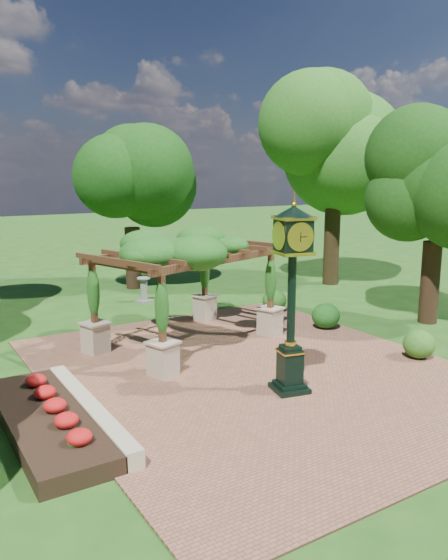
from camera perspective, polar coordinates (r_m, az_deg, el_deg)
ground at (r=13.82m, az=5.59°, el=-10.70°), size 120.00×120.00×0.00m
brick_plaza at (r=14.56m, az=3.17°, el=-9.42°), size 10.00×12.00×0.04m
border_wall at (r=12.16m, az=-13.89°, el=-13.10°), size 0.35×5.00×0.40m
flower_bed at (r=11.96m, az=-18.10°, el=-13.87°), size 1.50×5.00×0.36m
pedestal_clock at (r=12.57m, az=7.12°, el=-0.23°), size 1.04×1.04×4.46m
pergola at (r=16.16m, az=-3.97°, el=2.85°), size 6.21×4.87×3.42m
sundial at (r=22.20m, az=-8.36°, el=-1.19°), size 0.74×0.74×1.01m
shrub_front at (r=16.25m, az=19.70°, el=-6.33°), size 1.10×1.10×0.79m
shrub_mid at (r=18.49m, az=10.58°, el=-3.69°), size 1.18×1.18×0.84m
shrub_back at (r=20.47m, az=5.29°, el=-2.16°), size 1.15×1.15×0.81m
tree_north at (r=24.60m, az=-9.74°, el=10.35°), size 3.92×3.92×7.11m
tree_east_far at (r=25.75m, az=11.60°, el=14.44°), size 5.32×5.32×9.77m
tree_east_near at (r=19.75m, az=21.44°, el=10.04°), size 3.64×3.64×7.33m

